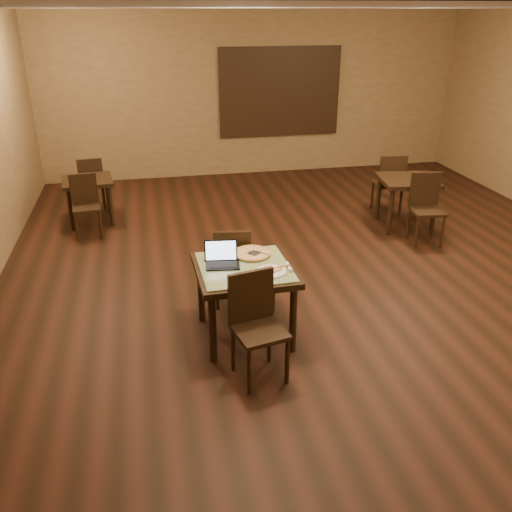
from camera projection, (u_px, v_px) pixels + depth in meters
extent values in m
plane|color=black|center=(338.00, 285.00, 6.43)|extent=(10.00, 10.00, 0.00)
cube|color=olive|center=(254.00, 95.00, 10.26)|extent=(8.00, 0.02, 3.00)
cube|color=silver|center=(358.00, 8.00, 5.18)|extent=(8.00, 10.00, 0.02)
cube|color=#285193|center=(280.00, 92.00, 10.30)|extent=(2.20, 0.04, 1.50)
cube|color=black|center=(280.00, 92.00, 10.28)|extent=(2.34, 0.02, 1.64)
cylinder|color=black|center=(213.00, 329.00, 4.90)|extent=(0.07, 0.07, 0.71)
cylinder|color=black|center=(201.00, 290.00, 5.57)|extent=(0.07, 0.07, 0.71)
cylinder|color=black|center=(293.00, 319.00, 5.06)|extent=(0.07, 0.07, 0.71)
cylinder|color=black|center=(272.00, 282.00, 5.73)|extent=(0.07, 0.07, 0.71)
cube|color=black|center=(244.00, 270.00, 5.17)|extent=(0.94, 0.94, 0.06)
cube|color=#1963A3|center=(244.00, 267.00, 5.15)|extent=(0.86, 0.86, 0.02)
cylinder|color=black|center=(249.00, 372.00, 4.53)|extent=(0.04, 0.04, 0.45)
cylinder|color=black|center=(233.00, 350.00, 4.83)|extent=(0.04, 0.04, 0.45)
cylinder|color=black|center=(287.00, 362.00, 4.67)|extent=(0.04, 0.04, 0.45)
cylinder|color=black|center=(269.00, 340.00, 4.96)|extent=(0.04, 0.04, 0.45)
cube|color=black|center=(260.00, 332.00, 4.65)|extent=(0.50, 0.50, 0.04)
cube|color=black|center=(251.00, 296.00, 4.70)|extent=(0.42, 0.13, 0.48)
cylinder|color=black|center=(248.00, 277.00, 6.16)|extent=(0.04, 0.04, 0.42)
cylinder|color=black|center=(249.00, 291.00, 5.85)|extent=(0.04, 0.04, 0.42)
cylinder|color=black|center=(218.00, 278.00, 6.15)|extent=(0.04, 0.04, 0.42)
cylinder|color=black|center=(217.00, 292.00, 5.84)|extent=(0.04, 0.04, 0.42)
cube|color=black|center=(233.00, 266.00, 5.90)|extent=(0.46, 0.46, 0.04)
cube|color=black|center=(232.00, 252.00, 5.64)|extent=(0.40, 0.10, 0.45)
cube|color=black|center=(223.00, 265.00, 5.15)|extent=(0.34, 0.26, 0.02)
cube|color=black|center=(221.00, 251.00, 5.21)|extent=(0.32, 0.09, 0.21)
cube|color=silver|center=(221.00, 250.00, 5.20)|extent=(0.29, 0.07, 0.18)
cylinder|color=white|center=(271.00, 272.00, 5.02)|extent=(0.28, 0.28, 0.02)
cylinder|color=silver|center=(252.00, 255.00, 5.38)|extent=(0.35, 0.35, 0.01)
cylinder|color=#FBE8A7|center=(252.00, 253.00, 5.38)|extent=(0.37, 0.37, 0.02)
torus|color=#B38C39|center=(252.00, 253.00, 5.37)|extent=(0.38, 0.38, 0.02)
cube|color=silver|center=(254.00, 253.00, 5.36)|extent=(0.26, 0.28, 0.01)
cylinder|color=white|center=(289.00, 267.00, 5.09)|extent=(0.04, 0.17, 0.04)
cylinder|color=maroon|center=(289.00, 267.00, 5.09)|extent=(0.04, 0.03, 0.04)
cylinder|color=black|center=(390.00, 212.00, 7.73)|extent=(0.07, 0.07, 0.71)
cylinder|color=black|center=(378.00, 198.00, 8.31)|extent=(0.07, 0.07, 0.71)
cylinder|color=black|center=(434.00, 211.00, 7.77)|extent=(0.07, 0.07, 0.71)
cylinder|color=black|center=(419.00, 197.00, 8.34)|extent=(0.07, 0.07, 0.71)
cube|color=black|center=(408.00, 180.00, 7.88)|extent=(0.90, 0.90, 0.06)
cylinder|color=black|center=(417.00, 233.00, 7.34)|extent=(0.04, 0.04, 0.45)
cylinder|color=black|center=(408.00, 223.00, 7.67)|extent=(0.04, 0.04, 0.45)
cylinder|color=black|center=(442.00, 232.00, 7.36)|extent=(0.04, 0.04, 0.45)
cylinder|color=black|center=(433.00, 223.00, 7.69)|extent=(0.04, 0.04, 0.45)
cube|color=black|center=(427.00, 211.00, 7.41)|extent=(0.47, 0.47, 0.04)
cube|color=black|center=(425.00, 189.00, 7.48)|extent=(0.42, 0.10, 0.48)
cylinder|color=black|center=(394.00, 195.00, 8.84)|extent=(0.04, 0.04, 0.45)
cylinder|color=black|center=(401.00, 202.00, 8.51)|extent=(0.04, 0.04, 0.45)
cylinder|color=black|center=(372.00, 195.00, 8.82)|extent=(0.04, 0.04, 0.45)
cylinder|color=black|center=(378.00, 203.00, 8.49)|extent=(0.04, 0.04, 0.45)
cube|color=black|center=(388.00, 184.00, 8.56)|extent=(0.47, 0.47, 0.04)
cube|color=black|center=(393.00, 171.00, 8.28)|extent=(0.42, 0.10, 0.48)
cylinder|color=black|center=(71.00, 210.00, 7.91)|extent=(0.06, 0.06, 0.64)
cylinder|color=black|center=(70.00, 198.00, 8.40)|extent=(0.06, 0.06, 0.64)
cylinder|color=black|center=(111.00, 206.00, 8.07)|extent=(0.06, 0.06, 0.64)
cylinder|color=black|center=(108.00, 194.00, 8.57)|extent=(0.06, 0.06, 0.64)
cube|color=black|center=(87.00, 181.00, 8.10)|extent=(0.80, 0.80, 0.05)
cylinder|color=black|center=(77.00, 228.00, 7.58)|extent=(0.04, 0.04, 0.41)
cylinder|color=black|center=(76.00, 220.00, 7.86)|extent=(0.04, 0.04, 0.41)
cylinder|color=black|center=(101.00, 225.00, 7.67)|extent=(0.04, 0.04, 0.41)
cylinder|color=black|center=(99.00, 217.00, 7.95)|extent=(0.04, 0.04, 0.41)
cube|color=black|center=(86.00, 208.00, 7.67)|extent=(0.42, 0.42, 0.04)
cube|color=black|center=(84.00, 188.00, 7.72)|extent=(0.38, 0.08, 0.43)
cylinder|color=black|center=(103.00, 193.00, 8.99)|extent=(0.04, 0.04, 0.41)
cylinder|color=black|center=(104.00, 199.00, 8.71)|extent=(0.04, 0.04, 0.41)
cylinder|color=black|center=(83.00, 195.00, 8.90)|extent=(0.04, 0.04, 0.41)
cylinder|color=black|center=(83.00, 201.00, 8.62)|extent=(0.04, 0.04, 0.41)
cube|color=black|center=(92.00, 184.00, 8.72)|extent=(0.42, 0.42, 0.04)
cube|color=black|center=(90.00, 173.00, 8.47)|extent=(0.38, 0.08, 0.43)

